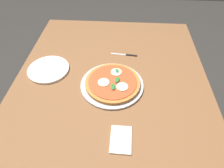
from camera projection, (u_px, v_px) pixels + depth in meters
name	position (u px, v px, depth m)	size (l,w,h in m)	color
ground_plane	(111.00, 150.00, 1.59)	(6.00, 6.00, 0.00)	#2D2B28
dining_table	(111.00, 98.00, 1.11)	(1.42, 1.08, 0.76)	brown
serving_tray	(112.00, 85.00, 1.05)	(0.34, 0.34, 0.01)	#B2B2B7
pizza	(113.00, 82.00, 1.04)	(0.29, 0.29, 0.03)	#B27033
plate_white	(49.00, 69.00, 1.13)	(0.24, 0.24, 0.01)	white
napkin	(121.00, 139.00, 0.83)	(0.13, 0.09, 0.01)	white
knife	(127.00, 55.00, 1.24)	(0.03, 0.17, 0.01)	black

